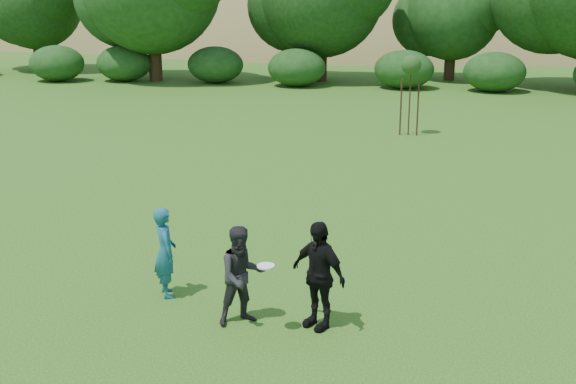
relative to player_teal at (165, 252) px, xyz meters
name	(u,v)px	position (x,y,z in m)	size (l,w,h in m)	color
ground	(249,301)	(1.47, 0.07, -0.80)	(120.00, 120.00, 0.00)	#19470C
player_teal	(165,252)	(0.00, 0.00, 0.00)	(0.58, 0.38, 1.59)	#17576B
player_grey	(242,276)	(1.59, -0.74, 0.01)	(0.79, 0.61, 1.62)	#232325
player_black	(318,275)	(2.78, -0.60, 0.08)	(1.03, 0.43, 1.75)	black
frisbee	(266,266)	(2.05, -1.02, 0.33)	(0.27, 0.27, 0.03)	white
sapling	(411,67)	(3.22, 14.94, 1.62)	(0.70, 0.70, 2.85)	#341E14
hillside	(413,145)	(0.91, 68.52, -12.77)	(150.00, 72.00, 52.00)	olive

